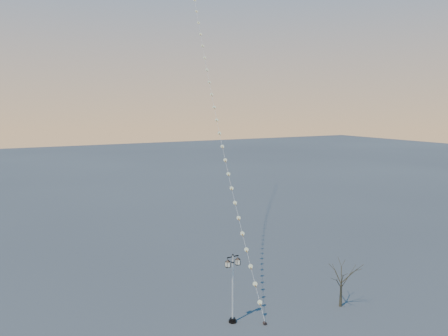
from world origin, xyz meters
TOP-DOWN VIEW (x-y plane):
  - ground at (0.00, 0.00)m, footprint 300.00×300.00m
  - street_lamp at (0.40, 1.55)m, footprint 1.25×0.55m
  - bare_tree at (8.73, -0.13)m, footprint 2.08×2.08m
  - kite_train at (6.83, 18.78)m, footprint 9.90×37.75m

SIDE VIEW (x-z plane):
  - ground at x=0.00m, z-range 0.00..0.00m
  - bare_tree at x=8.73m, z-range 0.67..4.11m
  - street_lamp at x=0.40m, z-range 0.26..5.19m
  - kite_train at x=6.83m, z-range -0.08..45.53m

